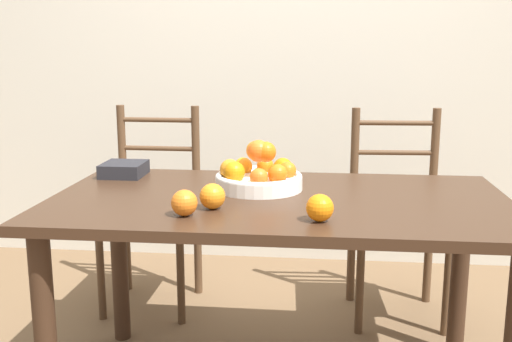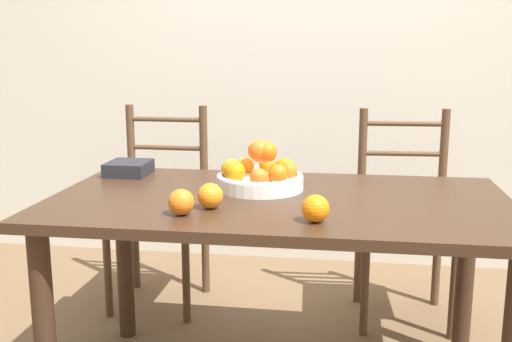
# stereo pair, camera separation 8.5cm
# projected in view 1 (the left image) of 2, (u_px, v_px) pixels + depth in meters

# --- Properties ---
(wall_back) EXTENTS (8.00, 0.06, 2.60)m
(wall_back) POSITION_uv_depth(u_px,v_px,m) (298.00, 39.00, 3.40)
(wall_back) COLOR beige
(wall_back) RESTS_ON ground_plane
(dining_table) EXTENTS (1.58, 0.86, 0.74)m
(dining_table) POSITION_uv_depth(u_px,v_px,m) (279.00, 225.00, 2.09)
(dining_table) COLOR #382316
(dining_table) RESTS_ON ground_plane
(fruit_bowl) EXTENTS (0.32, 0.32, 0.18)m
(fruit_bowl) POSITION_uv_depth(u_px,v_px,m) (259.00, 175.00, 2.18)
(fruit_bowl) COLOR white
(fruit_bowl) RESTS_ON dining_table
(orange_loose_0) EXTENTS (0.08, 0.08, 0.08)m
(orange_loose_0) POSITION_uv_depth(u_px,v_px,m) (212.00, 196.00, 1.91)
(orange_loose_0) COLOR orange
(orange_loose_0) RESTS_ON dining_table
(orange_loose_1) EXTENTS (0.08, 0.08, 0.08)m
(orange_loose_1) POSITION_uv_depth(u_px,v_px,m) (184.00, 203.00, 1.83)
(orange_loose_1) COLOR orange
(orange_loose_1) RESTS_ON dining_table
(orange_loose_2) EXTENTS (0.08, 0.08, 0.08)m
(orange_loose_2) POSITION_uv_depth(u_px,v_px,m) (320.00, 208.00, 1.77)
(orange_loose_2) COLOR orange
(orange_loose_2) RESTS_ON dining_table
(chair_left) EXTENTS (0.43, 0.41, 0.97)m
(chair_left) POSITION_uv_depth(u_px,v_px,m) (153.00, 211.00, 2.92)
(chair_left) COLOR #513823
(chair_left) RESTS_ON ground_plane
(chair_right) EXTENTS (0.44, 0.42, 0.97)m
(chair_right) POSITION_uv_depth(u_px,v_px,m) (397.00, 218.00, 2.79)
(chair_right) COLOR #513823
(chair_right) RESTS_ON ground_plane
(book_stack) EXTENTS (0.16, 0.18, 0.05)m
(book_stack) POSITION_uv_depth(u_px,v_px,m) (124.00, 169.00, 2.41)
(book_stack) COLOR #232328
(book_stack) RESTS_ON dining_table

